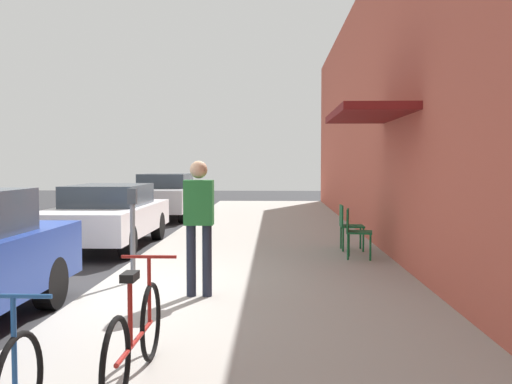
{
  "coord_description": "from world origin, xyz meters",
  "views": [
    {
      "loc": [
        2.44,
        -7.18,
        1.78
      ],
      "look_at": [
        1.97,
        7.12,
        1.07
      ],
      "focal_mm": 39.65,
      "sensor_mm": 36.0,
      "label": 1
    }
  ],
  "objects_px": {
    "parked_car_1": "(108,215)",
    "parking_meter": "(133,228)",
    "pedestrian_standing": "(199,217)",
    "bicycle_1": "(136,337)",
    "cafe_chair_0": "(355,230)",
    "cafe_chair_1": "(348,224)",
    "parked_car_2": "(166,195)"
  },
  "relations": [
    {
      "from": "parking_meter",
      "to": "cafe_chair_1",
      "type": "bearing_deg",
      "value": 41.73
    },
    {
      "from": "cafe_chair_1",
      "to": "parked_car_2",
      "type": "bearing_deg",
      "value": 123.96
    },
    {
      "from": "bicycle_1",
      "to": "cafe_chair_1",
      "type": "relative_size",
      "value": 1.97
    },
    {
      "from": "parked_car_1",
      "to": "parking_meter",
      "type": "relative_size",
      "value": 3.33
    },
    {
      "from": "cafe_chair_0",
      "to": "pedestrian_standing",
      "type": "bearing_deg",
      "value": -128.92
    },
    {
      "from": "parking_meter",
      "to": "cafe_chair_0",
      "type": "distance_m",
      "value": 4.0
    },
    {
      "from": "parked_car_2",
      "to": "pedestrian_standing",
      "type": "xyz_separation_m",
      "value": [
        2.6,
        -11.21,
        0.36
      ]
    },
    {
      "from": "parked_car_1",
      "to": "pedestrian_standing",
      "type": "xyz_separation_m",
      "value": [
        2.6,
        -4.82,
        0.42
      ]
    },
    {
      "from": "parking_meter",
      "to": "cafe_chair_1",
      "type": "height_order",
      "value": "parking_meter"
    },
    {
      "from": "bicycle_1",
      "to": "cafe_chair_0",
      "type": "height_order",
      "value": "bicycle_1"
    },
    {
      "from": "bicycle_1",
      "to": "parked_car_2",
      "type": "bearing_deg",
      "value": 100.08
    },
    {
      "from": "cafe_chair_0",
      "to": "parked_car_2",
      "type": "bearing_deg",
      "value": 120.85
    },
    {
      "from": "parked_car_1",
      "to": "cafe_chair_1",
      "type": "bearing_deg",
      "value": -11.07
    },
    {
      "from": "cafe_chair_0",
      "to": "cafe_chair_1",
      "type": "xyz_separation_m",
      "value": [
        -0.0,
        0.94,
        0.0
      ]
    },
    {
      "from": "parked_car_1",
      "to": "pedestrian_standing",
      "type": "distance_m",
      "value": 5.49
    },
    {
      "from": "parked_car_2",
      "to": "bicycle_1",
      "type": "height_order",
      "value": "parked_car_2"
    },
    {
      "from": "parked_car_1",
      "to": "parking_meter",
      "type": "bearing_deg",
      "value": -68.83
    },
    {
      "from": "parking_meter",
      "to": "parked_car_2",
      "type": "bearing_deg",
      "value": 98.49
    },
    {
      "from": "parked_car_2",
      "to": "bicycle_1",
      "type": "distance_m",
      "value": 14.27
    },
    {
      "from": "bicycle_1",
      "to": "cafe_chair_1",
      "type": "height_order",
      "value": "bicycle_1"
    },
    {
      "from": "parked_car_2",
      "to": "cafe_chair_0",
      "type": "height_order",
      "value": "parked_car_2"
    },
    {
      "from": "parked_car_1",
      "to": "cafe_chair_0",
      "type": "relative_size",
      "value": 5.06
    },
    {
      "from": "parked_car_1",
      "to": "parked_car_2",
      "type": "distance_m",
      "value": 6.38
    },
    {
      "from": "cafe_chair_1",
      "to": "pedestrian_standing",
      "type": "bearing_deg",
      "value": -121.41
    },
    {
      "from": "parked_car_1",
      "to": "pedestrian_standing",
      "type": "bearing_deg",
      "value": -61.72
    },
    {
      "from": "parked_car_2",
      "to": "parking_meter",
      "type": "distance_m",
      "value": 10.5
    },
    {
      "from": "cafe_chair_0",
      "to": "cafe_chair_1",
      "type": "height_order",
      "value": "same"
    },
    {
      "from": "cafe_chair_0",
      "to": "cafe_chair_1",
      "type": "relative_size",
      "value": 1.0
    },
    {
      "from": "pedestrian_standing",
      "to": "cafe_chair_0",
      "type": "bearing_deg",
      "value": 51.08
    },
    {
      "from": "bicycle_1",
      "to": "parking_meter",
      "type": "bearing_deg",
      "value": 104.48
    },
    {
      "from": "cafe_chair_1",
      "to": "pedestrian_standing",
      "type": "height_order",
      "value": "pedestrian_standing"
    },
    {
      "from": "pedestrian_standing",
      "to": "parked_car_2",
      "type": "bearing_deg",
      "value": 103.04
    }
  ]
}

